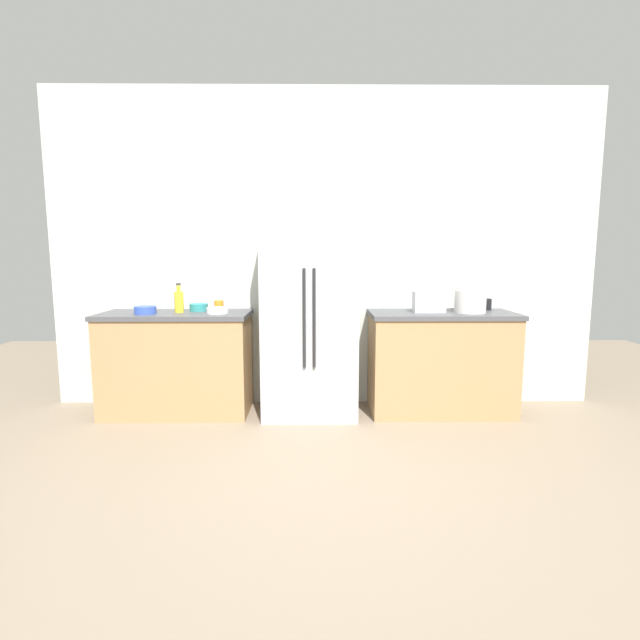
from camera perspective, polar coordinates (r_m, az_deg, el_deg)
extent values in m
plane|color=gray|center=(3.01, 1.16, -19.83)|extent=(10.06, 10.06, 0.00)
cube|color=silver|center=(4.48, 0.50, 8.36)|extent=(5.03, 0.10, 2.88)
cube|color=tan|center=(4.41, -16.67, -5.20)|extent=(1.25, 0.57, 0.86)
cube|color=#4C4C51|center=(4.34, -16.90, 0.61)|extent=(1.28, 0.60, 0.04)
cube|color=tan|center=(4.39, 14.20, -5.19)|extent=(1.23, 0.57, 0.86)
cube|color=#4C4C51|center=(4.31, 14.40, 0.66)|extent=(1.26, 0.60, 0.04)
cube|color=#B7BABF|center=(4.13, -1.24, 0.76)|extent=(0.81, 0.60, 1.78)
cylinder|color=#262628|center=(3.82, -1.90, 0.18)|extent=(0.02, 0.02, 0.80)
cylinder|color=#262628|center=(3.82, -0.70, 0.18)|extent=(0.02, 0.02, 0.80)
cube|color=silver|center=(4.26, 12.89, 2.12)|extent=(0.27, 0.15, 0.18)
cylinder|color=silver|center=(4.33, 17.51, 2.12)|extent=(0.27, 0.27, 0.19)
sphere|color=silver|center=(4.32, 17.56, 3.39)|extent=(0.25, 0.25, 0.25)
cylinder|color=yellow|center=(4.31, -16.50, 2.06)|extent=(0.08, 0.08, 0.18)
cylinder|color=yellow|center=(4.30, -16.56, 3.64)|extent=(0.03, 0.03, 0.06)
cylinder|color=#333338|center=(4.30, -16.58, 4.13)|extent=(0.04, 0.04, 0.02)
cylinder|color=orange|center=(4.40, -11.99, 1.72)|extent=(0.08, 0.08, 0.09)
cylinder|color=black|center=(4.58, 19.36, 1.77)|extent=(0.08, 0.08, 0.10)
cylinder|color=teal|center=(4.39, -14.29, 1.48)|extent=(0.16, 0.16, 0.06)
cylinder|color=blue|center=(4.31, -20.15, 1.12)|extent=(0.18, 0.18, 0.06)
cylinder|color=white|center=(4.18, -12.14, 1.13)|extent=(0.19, 0.19, 0.05)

